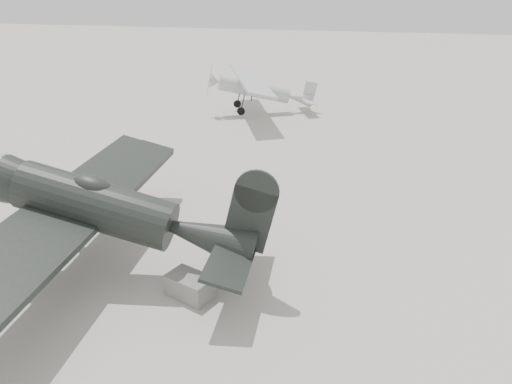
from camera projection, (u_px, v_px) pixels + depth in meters
ground at (221, 264)px, 17.22m from camera, size 160.00×160.00×0.00m
lowwing_monoplane at (110, 210)px, 15.75m from camera, size 9.79×13.65×4.41m
highwing_monoplane at (259, 87)px, 35.24m from camera, size 7.85×10.68×3.08m
equipment_block at (190, 286)px, 15.38m from camera, size 1.63×1.34×0.70m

